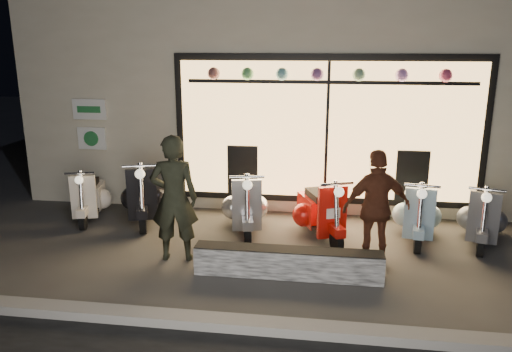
{
  "coord_description": "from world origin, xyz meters",
  "views": [
    {
      "loc": [
        0.79,
        -6.8,
        3.06
      ],
      "look_at": [
        -0.27,
        0.6,
        1.05
      ],
      "focal_mm": 35.0,
      "sensor_mm": 36.0,
      "label": 1
    }
  ],
  "objects": [
    {
      "name": "ground",
      "position": [
        0.0,
        0.0,
        0.0
      ],
      "size": [
        40.0,
        40.0,
        0.0
      ],
      "primitive_type": "plane",
      "color": "#383533",
      "rests_on": "ground"
    },
    {
      "name": "kerb",
      "position": [
        0.0,
        -2.0,
        0.06
      ],
      "size": [
        40.0,
        0.25,
        0.12
      ],
      "primitive_type": "cube",
      "color": "slate",
      "rests_on": "ground"
    },
    {
      "name": "shop_building",
      "position": [
        0.0,
        4.98,
        2.1
      ],
      "size": [
        10.2,
        6.23,
        4.2
      ],
      "color": "beige",
      "rests_on": "ground"
    },
    {
      "name": "graffiti_barrier",
      "position": [
        0.34,
        -0.65,
        0.2
      ],
      "size": [
        2.52,
        0.28,
        0.4
      ],
      "primitive_type": "cube",
      "color": "black",
      "rests_on": "ground"
    },
    {
      "name": "scooter_silver",
      "position": [
        -0.52,
        1.11,
        0.42
      ],
      "size": [
        0.67,
        1.47,
        1.05
      ],
      "rotation": [
        0.0,
        0.0,
        0.21
      ],
      "color": "black",
      "rests_on": "ground"
    },
    {
      "name": "scooter_red",
      "position": [
        0.72,
        0.96,
        0.41
      ],
      "size": [
        0.81,
        1.4,
        1.02
      ],
      "rotation": [
        0.0,
        0.0,
        0.39
      ],
      "color": "black",
      "rests_on": "ground"
    },
    {
      "name": "scooter_black",
      "position": [
        -2.39,
        1.34,
        0.44
      ],
      "size": [
        0.81,
        1.54,
        1.1
      ],
      "rotation": [
        0.0,
        0.0,
        0.32
      ],
      "color": "black",
      "rests_on": "ground"
    },
    {
      "name": "scooter_cream",
      "position": [
        -3.38,
        1.26,
        0.38
      ],
      "size": [
        0.65,
        1.32,
        0.94
      ],
      "rotation": [
        0.0,
        0.0,
        0.26
      ],
      "color": "black",
      "rests_on": "ground"
    },
    {
      "name": "scooter_blue",
      "position": [
        2.3,
        1.12,
        0.4
      ],
      "size": [
        0.57,
        1.42,
        1.01
      ],
      "rotation": [
        0.0,
        0.0,
        -0.13
      ],
      "color": "black",
      "rests_on": "ground"
    },
    {
      "name": "scooter_grey",
      "position": [
        3.29,
        1.1,
        0.4
      ],
      "size": [
        0.68,
        1.38,
        0.98
      ],
      "rotation": [
        0.0,
        0.0,
        -0.27
      ],
      "color": "black",
      "rests_on": "ground"
    },
    {
      "name": "man",
      "position": [
        -1.31,
        -0.3,
        0.92
      ],
      "size": [
        0.73,
        0.53,
        1.84
      ],
      "primitive_type": "imported",
      "rotation": [
        0.0,
        0.0,
        3.29
      ],
      "color": "black",
      "rests_on": "ground"
    },
    {
      "name": "woman",
      "position": [
        1.53,
        -0.01,
        0.82
      ],
      "size": [
        1.04,
        0.63,
        1.65
      ],
      "primitive_type": "imported",
      "rotation": [
        0.0,
        0.0,
        3.4
      ],
      "color": "brown",
      "rests_on": "ground"
    }
  ]
}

